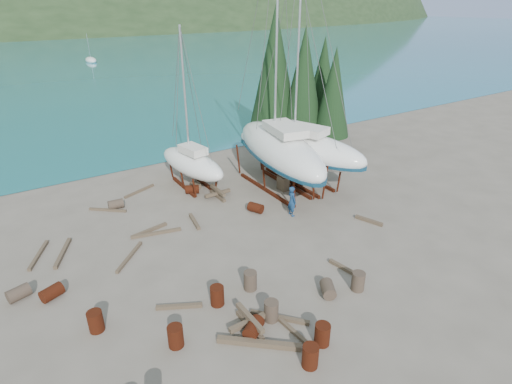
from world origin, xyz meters
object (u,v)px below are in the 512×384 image
large_sailboat_near (279,149)px  small_sailboat_shore (192,163)px  worker (292,201)px  large_sailboat_far (299,147)px

large_sailboat_near → small_sailboat_shore: bearing=156.1°
large_sailboat_near → worker: size_ratio=9.19×
large_sailboat_near → small_sailboat_shore: size_ratio=1.67×
large_sailboat_near → large_sailboat_far: (1.61, -0.05, -0.20)m
small_sailboat_shore → large_sailboat_far: bearing=-37.2°
large_sailboat_near → large_sailboat_far: large_sailboat_near is taller
large_sailboat_near → small_sailboat_shore: (-4.84, 3.34, -1.06)m
worker → large_sailboat_far: bearing=-37.7°
small_sailboat_shore → worker: 7.73m
large_sailboat_far → worker: large_sailboat_far is taller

